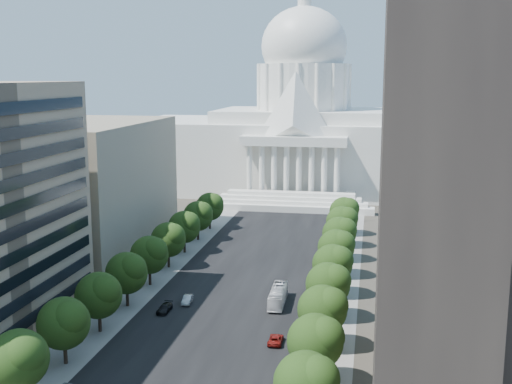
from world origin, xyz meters
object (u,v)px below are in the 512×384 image
Objects in this scene: car_red at (276,340)px; car_dark_b at (165,308)px; city_bus at (278,296)px; car_silver at (187,300)px.

car_dark_b is (-21.24, 9.76, 0.03)m from car_red.
car_dark_b is 0.42× the size of city_bus.
car_silver is 0.39× the size of city_bus.
city_bus reaches higher than car_dark_b.
car_dark_b reaches higher than car_red.
city_bus is (-2.19, 17.33, 0.89)m from car_red.
car_dark_b is at bearing -159.92° from city_bus.
car_silver is at bearing -39.26° from car_red.
city_bus reaches higher than car_silver.
city_bus is (16.34, 2.61, 0.82)m from car_silver.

